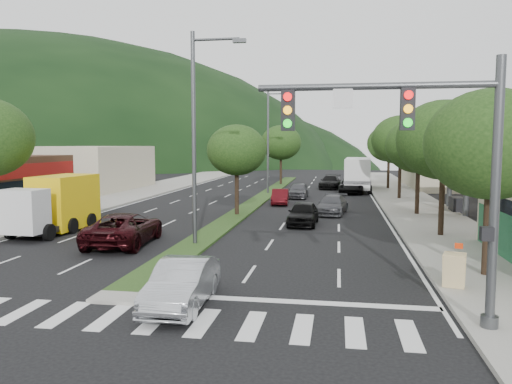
% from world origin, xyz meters
% --- Properties ---
extents(ground, '(160.00, 160.00, 0.00)m').
position_xyz_m(ground, '(0.00, 0.00, 0.00)').
color(ground, black).
rests_on(ground, ground).
extents(sidewalk_right, '(5.00, 90.00, 0.15)m').
position_xyz_m(sidewalk_right, '(12.50, 25.00, 0.07)').
color(sidewalk_right, gray).
rests_on(sidewalk_right, ground).
extents(sidewalk_left, '(6.00, 90.00, 0.15)m').
position_xyz_m(sidewalk_left, '(-13.00, 25.00, 0.07)').
color(sidewalk_left, gray).
rests_on(sidewalk_left, ground).
extents(median, '(1.60, 56.00, 0.12)m').
position_xyz_m(median, '(0.00, 28.00, 0.06)').
color(median, '#1D3714').
rests_on(median, ground).
extents(crosswalk, '(19.00, 2.20, 0.01)m').
position_xyz_m(crosswalk, '(0.00, -2.00, 0.01)').
color(crosswalk, silver).
rests_on(crosswalk, ground).
extents(traffic_signal, '(6.12, 0.40, 7.00)m').
position_xyz_m(traffic_signal, '(9.03, -1.54, 4.65)').
color(traffic_signal, '#47494C').
rests_on(traffic_signal, ground).
extents(bldg_left_far, '(9.00, 14.00, 4.60)m').
position_xyz_m(bldg_left_far, '(-19.00, 34.00, 2.30)').
color(bldg_left_far, beige).
rests_on(bldg_left_far, ground).
extents(bldg_right_far, '(10.00, 16.00, 5.20)m').
position_xyz_m(bldg_right_far, '(19.50, 44.00, 2.60)').
color(bldg_right_far, beige).
rests_on(bldg_right_far, ground).
extents(hill_far, '(176.00, 132.00, 82.00)m').
position_xyz_m(hill_far, '(-80.00, 110.00, 0.00)').
color(hill_far, black).
rests_on(hill_far, ground).
extents(tree_r_a, '(4.60, 4.60, 6.63)m').
position_xyz_m(tree_r_a, '(12.00, 4.00, 4.82)').
color(tree_r_a, black).
rests_on(tree_r_a, sidewalk_right).
extents(tree_r_b, '(4.80, 4.80, 6.94)m').
position_xyz_m(tree_r_b, '(12.00, 12.00, 5.04)').
color(tree_r_b, black).
rests_on(tree_r_b, sidewalk_right).
extents(tree_r_c, '(4.40, 4.40, 6.48)m').
position_xyz_m(tree_r_c, '(12.00, 20.00, 4.75)').
color(tree_r_c, black).
rests_on(tree_r_c, sidewalk_right).
extents(tree_r_d, '(5.00, 5.00, 7.17)m').
position_xyz_m(tree_r_d, '(12.00, 30.00, 5.18)').
color(tree_r_d, black).
rests_on(tree_r_d, sidewalk_right).
extents(tree_r_e, '(4.60, 4.60, 6.71)m').
position_xyz_m(tree_r_e, '(12.00, 40.00, 4.89)').
color(tree_r_e, black).
rests_on(tree_r_e, sidewalk_right).
extents(tree_med_near, '(4.00, 4.00, 6.02)m').
position_xyz_m(tree_med_near, '(0.00, 18.00, 4.43)').
color(tree_med_near, black).
rests_on(tree_med_near, median).
extents(tree_med_far, '(4.80, 4.80, 6.94)m').
position_xyz_m(tree_med_far, '(0.00, 44.00, 5.01)').
color(tree_med_far, black).
rests_on(tree_med_far, median).
extents(streetlight_near, '(2.60, 0.25, 10.00)m').
position_xyz_m(streetlight_near, '(0.21, 8.00, 5.58)').
color(streetlight_near, '#47494C').
rests_on(streetlight_near, ground).
extents(streetlight_mid, '(2.60, 0.25, 10.00)m').
position_xyz_m(streetlight_mid, '(0.21, 33.00, 5.58)').
color(streetlight_mid, '#47494C').
rests_on(streetlight_mid, ground).
extents(sedan_silver, '(1.57, 4.23, 1.38)m').
position_xyz_m(sedan_silver, '(2.17, -0.74, 0.69)').
color(sedan_silver, '#B1B3B9').
rests_on(sedan_silver, ground).
extents(suv_maroon, '(3.00, 5.77, 1.55)m').
position_xyz_m(suv_maroon, '(-3.42, 7.67, 0.78)').
color(suv_maroon, black).
rests_on(suv_maroon, ground).
extents(car_queue_a, '(1.80, 4.19, 1.41)m').
position_xyz_m(car_queue_a, '(4.68, 14.91, 0.71)').
color(car_queue_a, black).
rests_on(car_queue_a, ground).
extents(car_queue_b, '(2.39, 4.65, 1.29)m').
position_xyz_m(car_queue_b, '(6.34, 19.91, 0.65)').
color(car_queue_b, '#434347').
rests_on(car_queue_b, ground).
extents(car_queue_c, '(1.56, 3.79, 1.22)m').
position_xyz_m(car_queue_c, '(2.14, 24.91, 0.61)').
color(car_queue_c, '#4C0C12').
rests_on(car_queue_c, ground).
extents(car_queue_d, '(2.41, 5.13, 1.42)m').
position_xyz_m(car_queue_d, '(7.94, 34.91, 0.71)').
color(car_queue_d, black).
rests_on(car_queue_d, ground).
extents(car_queue_e, '(1.67, 4.07, 1.38)m').
position_xyz_m(car_queue_e, '(3.22, 29.91, 0.69)').
color(car_queue_e, '#4C4D51').
rests_on(car_queue_e, ground).
extents(car_queue_f, '(2.62, 5.18, 1.44)m').
position_xyz_m(car_queue_f, '(5.91, 39.91, 0.72)').
color(car_queue_f, black).
rests_on(car_queue_f, ground).
extents(box_truck, '(2.68, 6.34, 3.08)m').
position_xyz_m(box_truck, '(-8.53, 10.32, 1.46)').
color(box_truck, silver).
rests_on(box_truck, ground).
extents(motorhome, '(3.15, 8.92, 3.37)m').
position_xyz_m(motorhome, '(8.71, 37.76, 1.80)').
color(motorhome, silver).
rests_on(motorhome, ground).
extents(a_frame_sign, '(0.88, 0.94, 1.53)m').
position_xyz_m(a_frame_sign, '(10.50, 2.08, 0.83)').
color(a_frame_sign, '#D3B980').
rests_on(a_frame_sign, sidewalk_right).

